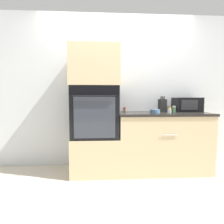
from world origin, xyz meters
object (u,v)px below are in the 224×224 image
(wall_oven, at_px, (95,112))
(condiment_jar_far, at_px, (174,109))
(microwave, at_px, (187,105))
(condiment_jar_mid, at_px, (169,110))
(knife_block, at_px, (162,105))
(bowl, at_px, (155,111))
(condiment_jar_near, at_px, (125,109))

(wall_oven, height_order, condiment_jar_far, wall_oven)
(microwave, bearing_deg, condiment_jar_mid, -150.30)
(microwave, xyz_separation_m, knife_block, (-0.41, -0.01, -0.01))
(knife_block, distance_m, bowl, 0.32)
(condiment_jar_far, bearing_deg, condiment_jar_near, 160.25)
(knife_block, xyz_separation_m, condiment_jar_near, (-0.59, 0.10, -0.07))
(wall_oven, distance_m, condiment_jar_near, 0.53)
(condiment_jar_near, height_order, condiment_jar_mid, condiment_jar_mid)
(microwave, xyz_separation_m, condiment_jar_mid, (-0.37, -0.21, -0.08))
(wall_oven, relative_size, microwave, 1.77)
(bowl, height_order, condiment_jar_far, condiment_jar_far)
(wall_oven, distance_m, condiment_jar_far, 1.19)
(wall_oven, xyz_separation_m, condiment_jar_mid, (1.11, -0.07, 0.02))
(knife_block, height_order, bowl, knife_block)
(wall_oven, xyz_separation_m, microwave, (1.48, 0.14, 0.10))
(wall_oven, bearing_deg, condiment_jar_near, 26.46)
(microwave, height_order, condiment_jar_near, microwave)
(knife_block, distance_m, condiment_jar_far, 0.21)
(wall_oven, relative_size, condiment_jar_far, 7.32)
(wall_oven, xyz_separation_m, knife_block, (1.07, 0.13, 0.09))
(knife_block, bearing_deg, microwave, 1.53)
(condiment_jar_far, bearing_deg, wall_oven, 178.92)
(bowl, distance_m, condiment_jar_near, 0.53)
(wall_oven, height_order, knife_block, wall_oven)
(bowl, bearing_deg, condiment_jar_mid, 10.05)
(microwave, relative_size, bowl, 2.96)
(wall_oven, height_order, microwave, wall_oven)
(microwave, relative_size, condiment_jar_far, 4.14)
(microwave, relative_size, knife_block, 1.71)
(knife_block, distance_m, condiment_jar_mid, 0.21)
(knife_block, distance_m, condiment_jar_near, 0.61)
(bowl, height_order, condiment_jar_mid, condiment_jar_mid)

